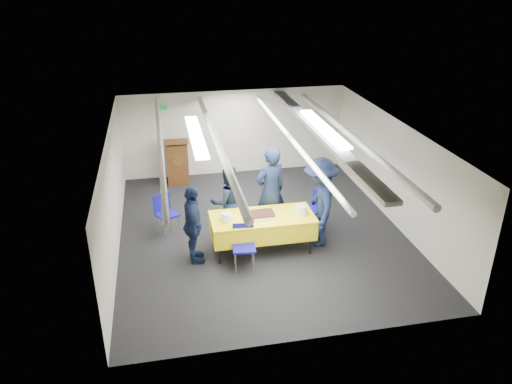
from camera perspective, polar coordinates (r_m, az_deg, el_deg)
ground at (r=10.90m, az=0.57°, el=-4.52°), size 7.00×7.00×0.00m
room_shell at (r=10.54m, az=0.65°, el=5.23°), size 6.00×7.00×2.30m
serving_table at (r=9.97m, az=0.73°, el=-3.85°), size 2.06×0.92×0.77m
sheet_cake at (r=9.83m, az=0.69°, el=-2.61°), size 0.50×0.38×0.09m
plate_stack_left at (r=9.68m, az=-3.37°, el=-2.90°), size 0.23×0.23×0.16m
plate_stack_right at (r=9.96m, az=5.17°, el=-2.09°), size 0.25×0.25×0.17m
podium at (r=13.22m, az=-8.99°, el=3.53°), size 0.62×0.53×1.25m
chair_near at (r=9.48m, az=-1.42°, el=-5.68°), size 0.46×0.46×0.87m
chair_right at (r=10.91m, az=6.83°, el=-1.53°), size 0.56×0.56×0.87m
chair_left at (r=10.83m, az=-10.40°, el=-2.00°), size 0.57×0.57×0.87m
sailor_a at (r=10.43m, az=1.64°, el=0.08°), size 0.83×0.68×1.96m
sailor_b at (r=10.44m, az=-3.23°, el=-1.12°), size 0.85×0.72×1.56m
sailor_c at (r=9.57m, az=-7.21°, el=-3.77°), size 0.41×0.94×1.59m
sailor_d at (r=10.13m, az=7.30°, el=-1.18°), size 0.89×1.31×1.87m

